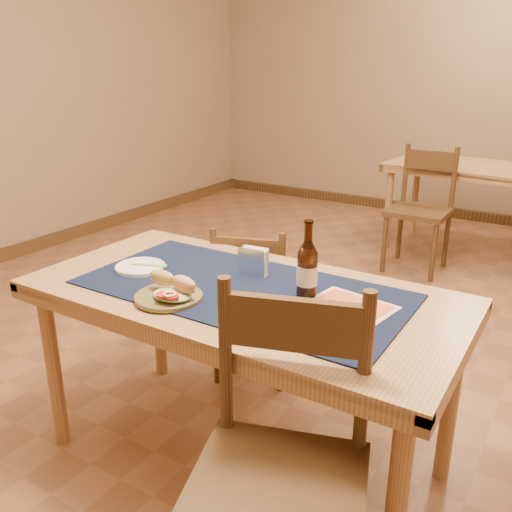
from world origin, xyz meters
The scene contains 14 objects.
room centered at (0.00, 0.00, 1.40)m, with size 6.04×7.04×2.84m.
main_table centered at (0.00, -0.80, 0.67)m, with size 1.60×0.80×0.75m.
placemat centered at (0.00, -0.80, 0.75)m, with size 1.20×0.60×0.01m, color black.
baseboard centered at (0.00, 0.00, 0.05)m, with size 6.00×7.00×0.10m.
back_table centered at (0.31, 2.38, 0.67)m, with size 1.62×0.91×0.75m.
chair_main_far centered at (-0.30, -0.23, 0.43)m, with size 0.48×0.48×0.82m.
chair_main_near centered at (0.46, -1.31, 0.51)m, with size 0.57×0.57×0.99m.
chair_back_near centered at (-0.05, 1.77, 0.49)m, with size 0.44×0.44×0.95m.
sandwich_plate centered at (-0.16, -1.02, 0.78)m, with size 0.24×0.24×0.09m.
side_plate centered at (-0.45, -0.85, 0.76)m, with size 0.20×0.20×0.02m.
fork centered at (-0.41, -0.83, 0.77)m, with size 0.15×0.07×0.00m.
beer_bottle centered at (0.24, -0.74, 0.86)m, with size 0.07×0.07×0.28m.
napkin_holder centered at (-0.04, -0.66, 0.81)m, with size 0.13×0.05×0.11m.
menu_card centered at (0.40, -0.74, 0.76)m, with size 0.31×0.25×0.01m.
Camera 1 is at (1.01, -2.33, 1.53)m, focal length 38.00 mm.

